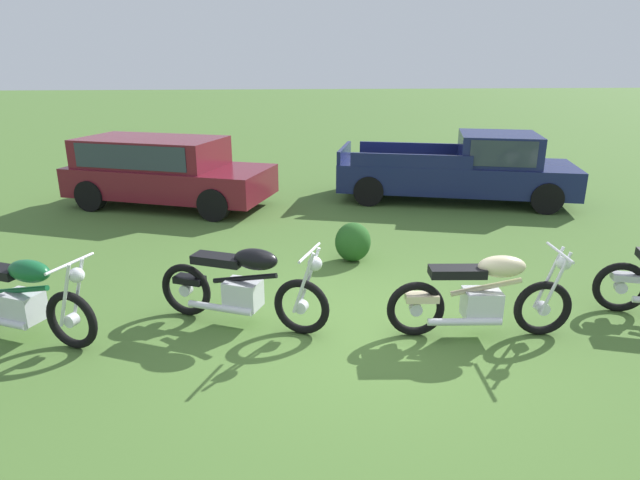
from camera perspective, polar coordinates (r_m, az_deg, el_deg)
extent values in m
plane|color=#476B2D|center=(6.33, 4.34, -9.23)|extent=(120.00, 120.00, 0.00)
torus|color=black|center=(6.33, -24.78, -7.70)|extent=(0.63, 0.36, 0.65)
cylinder|color=silver|center=(6.33, -24.78, -7.70)|extent=(0.17, 0.15, 0.14)
cylinder|color=silver|center=(6.23, -24.21, -4.77)|extent=(0.26, 0.15, 0.73)
cylinder|color=silver|center=(6.11, -25.35, -5.36)|extent=(0.26, 0.15, 0.73)
cube|color=silver|center=(6.77, -28.89, -6.17)|extent=(0.49, 0.44, 0.32)
cylinder|color=#14592D|center=(6.68, -28.97, -4.65)|extent=(0.70, 0.37, 0.21)
ellipsoid|color=#14592D|center=(6.49, -28.41, -2.91)|extent=(0.58, 0.46, 0.24)
cylinder|color=silver|center=(6.03, -24.91, -2.26)|extent=(0.30, 0.59, 0.03)
sphere|color=silver|center=(6.03, -24.35, -3.41)|extent=(0.21, 0.21, 0.16)
torus|color=black|center=(6.06, -1.97, -7.07)|extent=(0.63, 0.35, 0.66)
torus|color=black|center=(6.68, -13.98, -5.13)|extent=(0.63, 0.35, 0.66)
cylinder|color=silver|center=(6.06, -1.97, -7.07)|extent=(0.17, 0.15, 0.14)
cylinder|color=silver|center=(6.68, -13.98, -5.13)|extent=(0.17, 0.15, 0.14)
cylinder|color=silver|center=(5.98, -1.16, -3.97)|extent=(0.26, 0.14, 0.73)
cylinder|color=silver|center=(5.83, -1.76, -4.61)|extent=(0.26, 0.14, 0.73)
cube|color=silver|center=(6.30, -8.14, -5.68)|extent=(0.49, 0.44, 0.32)
cylinder|color=black|center=(6.21, -7.97, -4.03)|extent=(0.76, 0.39, 0.23)
ellipsoid|color=black|center=(6.06, -6.80, -2.04)|extent=(0.58, 0.45, 0.24)
cube|color=black|center=(6.30, -10.74, -2.05)|extent=(0.65, 0.46, 0.10)
cube|color=black|center=(6.60, -13.63, -4.09)|extent=(0.40, 0.31, 0.08)
cylinder|color=silver|center=(5.78, -1.11, -1.35)|extent=(0.29, 0.60, 0.03)
sphere|color=silver|center=(5.80, -0.55, -2.53)|extent=(0.21, 0.21, 0.16)
cylinder|color=silver|center=(6.33, -10.53, -7.09)|extent=(0.76, 0.40, 0.08)
torus|color=black|center=(6.52, 22.48, -6.68)|extent=(0.65, 0.14, 0.64)
torus|color=black|center=(6.11, 10.08, -7.18)|extent=(0.65, 0.14, 0.64)
cylinder|color=silver|center=(6.52, 22.48, -6.68)|extent=(0.15, 0.11, 0.14)
cylinder|color=silver|center=(6.11, 10.08, -7.18)|extent=(0.15, 0.11, 0.14)
cylinder|color=silver|center=(6.50, 23.01, -3.69)|extent=(0.27, 0.06, 0.73)
cylinder|color=silver|center=(6.35, 23.64, -4.29)|extent=(0.27, 0.06, 0.73)
cube|color=silver|center=(6.26, 16.71, -6.48)|extent=(0.42, 0.33, 0.32)
cylinder|color=beige|center=(6.19, 17.14, -4.78)|extent=(0.78, 0.12, 0.22)
ellipsoid|color=beige|center=(6.15, 18.68, -2.66)|extent=(0.54, 0.30, 0.24)
cube|color=black|center=(6.03, 14.31, -3.28)|extent=(0.62, 0.29, 0.10)
cube|color=beige|center=(6.06, 10.71, -5.97)|extent=(0.37, 0.21, 0.08)
cylinder|color=silver|center=(6.33, 24.02, -1.21)|extent=(0.08, 0.64, 0.03)
sphere|color=silver|center=(6.39, 24.37, -2.22)|extent=(0.17, 0.17, 0.16)
cylinder|color=silver|center=(6.12, 15.03, -8.36)|extent=(0.80, 0.15, 0.08)
torus|color=black|center=(7.53, 29.19, -4.38)|extent=(0.63, 0.29, 0.64)
cylinder|color=silver|center=(7.53, 29.19, -4.38)|extent=(0.16, 0.14, 0.14)
cube|color=#B7BABF|center=(7.50, 29.79, -3.41)|extent=(0.40, 0.29, 0.08)
cube|color=maroon|center=(11.91, -15.47, 6.11)|extent=(4.54, 3.17, 0.60)
cube|color=maroon|center=(12.02, -17.37, 8.86)|extent=(3.31, 2.55, 0.60)
cube|color=#2D3842|center=(12.02, -17.38, 8.95)|extent=(2.91, 2.42, 0.48)
cylinder|color=black|center=(12.06, -7.65, 5.63)|extent=(0.68, 0.43, 0.64)
cylinder|color=black|center=(10.59, -11.15, 3.69)|extent=(0.68, 0.43, 0.64)
cylinder|color=black|center=(13.38, -18.74, 6.07)|extent=(0.68, 0.43, 0.64)
cylinder|color=black|center=(12.08, -23.09, 4.34)|extent=(0.68, 0.43, 0.64)
cube|color=#161E4C|center=(12.34, 14.00, 6.63)|extent=(5.30, 3.12, 0.60)
cube|color=#161E4C|center=(12.32, 18.33, 9.17)|extent=(2.00, 2.04, 0.64)
cube|color=#2D3842|center=(12.32, 18.34, 9.26)|extent=(1.72, 2.00, 0.52)
cube|color=#161E4C|center=(13.08, 9.76, 9.50)|extent=(2.42, 0.77, 0.28)
cube|color=#161E4C|center=(11.39, 9.57, 8.24)|extent=(2.42, 0.77, 0.28)
cube|color=#161E4C|center=(12.35, 2.58, 9.24)|extent=(0.55, 1.67, 0.28)
cylinder|color=black|center=(13.43, 21.45, 5.82)|extent=(0.68, 0.39, 0.64)
cylinder|color=black|center=(11.81, 22.85, 4.09)|extent=(0.68, 0.39, 0.64)
cylinder|color=black|center=(13.23, 5.91, 6.81)|extent=(0.68, 0.39, 0.64)
cylinder|color=black|center=(11.58, 5.18, 5.20)|extent=(0.68, 0.39, 0.64)
ellipsoid|color=#23541E|center=(8.27, 3.50, -0.21)|extent=(0.55, 0.50, 0.61)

